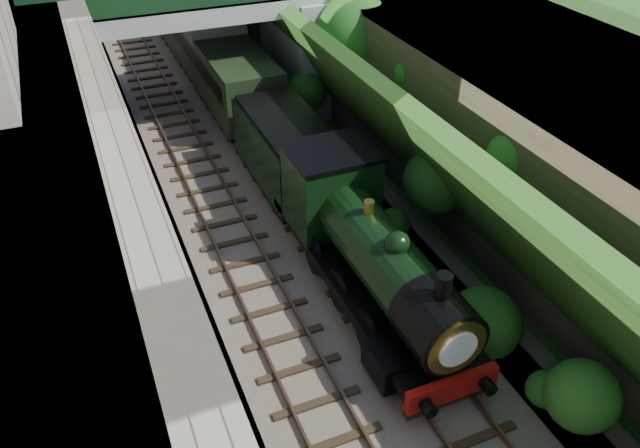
# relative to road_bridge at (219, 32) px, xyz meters

# --- Properties ---
(trackbed) EXTENTS (10.00, 90.00, 0.20)m
(trackbed) POSITION_rel_road_bridge_xyz_m (-0.94, -4.00, -3.98)
(trackbed) COLOR #473F38
(trackbed) RESTS_ON ground
(retaining_wall) EXTENTS (1.00, 90.00, 7.00)m
(retaining_wall) POSITION_rel_road_bridge_xyz_m (-6.44, -4.00, -0.58)
(retaining_wall) COLOR #756B56
(retaining_wall) RESTS_ON ground
(street_plateau_right) EXTENTS (8.00, 90.00, 6.25)m
(street_plateau_right) POSITION_rel_road_bridge_xyz_m (8.56, -4.00, -0.95)
(street_plateau_right) COLOR #262628
(street_plateau_right) RESTS_ON ground
(embankment_slope) EXTENTS (4.96, 90.00, 6.63)m
(embankment_slope) POSITION_rel_road_bridge_xyz_m (4.05, -4.72, -1.32)
(embankment_slope) COLOR #1E4714
(embankment_slope) RESTS_ON ground
(track_left) EXTENTS (2.50, 90.00, 0.20)m
(track_left) POSITION_rel_road_bridge_xyz_m (-2.94, -4.00, -3.83)
(track_left) COLOR black
(track_left) RESTS_ON trackbed
(track_right) EXTENTS (2.50, 90.00, 0.20)m
(track_right) POSITION_rel_road_bridge_xyz_m (0.26, -4.00, -3.83)
(track_right) COLOR black
(track_right) RESTS_ON trackbed
(road_bridge) EXTENTS (16.00, 6.40, 7.25)m
(road_bridge) POSITION_rel_road_bridge_xyz_m (0.00, 0.00, 0.00)
(road_bridge) COLOR gray
(road_bridge) RESTS_ON ground
(tree) EXTENTS (3.60, 3.80, 6.60)m
(tree) POSITION_rel_road_bridge_xyz_m (4.97, -4.90, 0.57)
(tree) COLOR black
(tree) RESTS_ON ground
(locomotive) EXTENTS (3.10, 10.22, 3.83)m
(locomotive) POSITION_rel_road_bridge_xyz_m (0.26, -15.91, -2.18)
(locomotive) COLOR black
(locomotive) RESTS_ON trackbed
(tender) EXTENTS (2.70, 6.00, 3.05)m
(tender) POSITION_rel_road_bridge_xyz_m (0.26, -8.55, -2.46)
(tender) COLOR black
(tender) RESTS_ON trackbed
(coach_front) EXTENTS (2.90, 18.00, 3.70)m
(coach_front) POSITION_rel_road_bridge_xyz_m (0.26, 4.05, -2.03)
(coach_front) COLOR black
(coach_front) RESTS_ON trackbed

